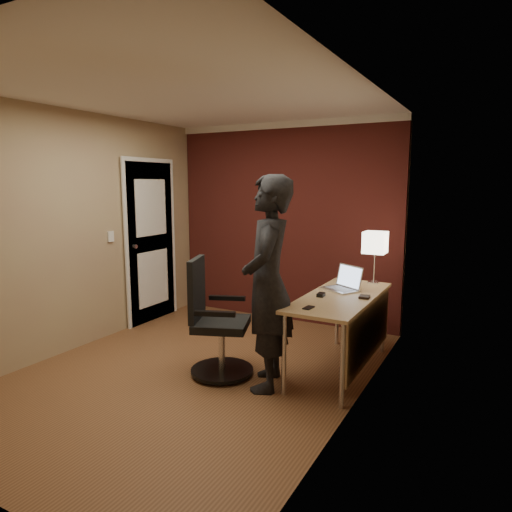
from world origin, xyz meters
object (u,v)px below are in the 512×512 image
at_px(laptop, 344,283).
at_px(desk_lamp, 375,243).
at_px(mouse, 321,295).
at_px(office_chair, 214,325).
at_px(phone, 308,308).
at_px(wallet, 364,297).
at_px(person, 268,283).
at_px(desk, 348,310).

bearing_deg(laptop, desk_lamp, 67.28).
distance_m(mouse, office_chair, 1.01).
height_order(mouse, office_chair, office_chair).
bearing_deg(phone, laptop, 91.45).
bearing_deg(wallet, office_chair, -152.34).
xyz_separation_m(desk_lamp, person, (-0.58, -1.27, -0.23)).
bearing_deg(desk, wallet, 2.83).
xyz_separation_m(desk, wallet, (0.15, 0.01, 0.14)).
xyz_separation_m(wallet, office_chair, (-1.20, -0.63, -0.27)).
xyz_separation_m(desk, office_chair, (-1.06, -0.62, -0.13)).
bearing_deg(wallet, mouse, -160.70).
xyz_separation_m(laptop, phone, (-0.05, -0.79, -0.06)).
bearing_deg(desk, office_chair, -149.48).
relative_size(mouse, office_chair, 0.09).
xyz_separation_m(mouse, wallet, (0.37, 0.13, -0.01)).
xyz_separation_m(desk_lamp, mouse, (-0.28, -0.79, -0.40)).
relative_size(desk, phone, 13.04).
xyz_separation_m(wallet, person, (-0.67, -0.61, 0.17)).
bearing_deg(mouse, phone, -88.22).
distance_m(desk_lamp, phone, 1.30).
xyz_separation_m(mouse, office_chair, (-0.84, -0.50, -0.28)).
bearing_deg(mouse, office_chair, -153.91).
bearing_deg(person, phone, 77.26).
bearing_deg(desk_lamp, desk, -95.19).
height_order(laptop, wallet, laptop).
distance_m(mouse, phone, 0.43).
bearing_deg(person, laptop, 133.36).
bearing_deg(desk_lamp, laptop, -112.72).
distance_m(desk, desk_lamp, 0.86).
xyz_separation_m(desk_lamp, office_chair, (-1.12, -1.29, -0.68)).
relative_size(desk_lamp, person, 0.29).
bearing_deg(office_chair, phone, 4.82).
distance_m(laptop, mouse, 0.38).
xyz_separation_m(desk, desk_lamp, (0.06, 0.67, 0.55)).
xyz_separation_m(desk_lamp, wallet, (0.08, -0.66, -0.41)).
bearing_deg(laptop, person, -115.76).
relative_size(desk_lamp, mouse, 5.35).
height_order(mouse, wallet, mouse).
bearing_deg(person, wallet, 111.29).
height_order(phone, office_chair, office_chair).
xyz_separation_m(desk, mouse, (-0.22, -0.12, 0.14)).
relative_size(desk, desk_lamp, 2.80).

